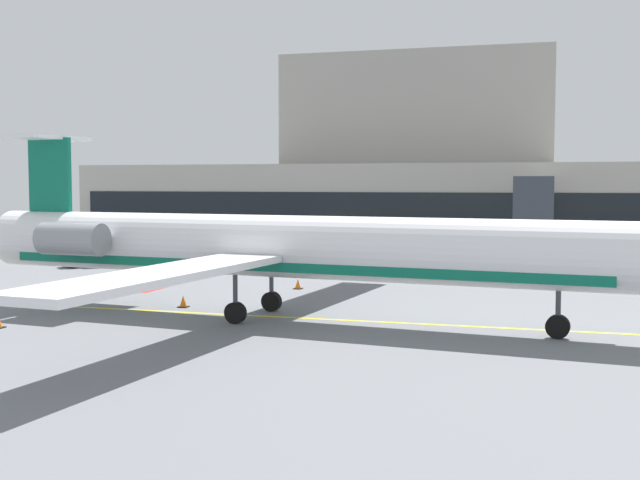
# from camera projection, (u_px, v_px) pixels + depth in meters

# --- Properties ---
(ground) EXTENTS (120.00, 120.00, 0.11)m
(ground) POSITION_uv_depth(u_px,v_px,m) (280.00, 320.00, 34.88)
(ground) COLOR slate
(terminal_building) EXTENTS (64.09, 16.16, 18.79)m
(terminal_building) POSITION_uv_depth(u_px,v_px,m) (407.00, 175.00, 81.61)
(terminal_building) COLOR #ADA89E
(terminal_building) RESTS_ON ground
(jet_bridge_west) EXTENTS (2.40, 22.31, 6.24)m
(jet_bridge_west) POSITION_uv_depth(u_px,v_px,m) (537.00, 196.00, 58.61)
(jet_bridge_west) COLOR silver
(jet_bridge_west) RESTS_ON ground
(regional_jet) EXTENTS (35.11, 29.84, 8.10)m
(regional_jet) POSITION_uv_depth(u_px,v_px,m) (274.00, 247.00, 34.71)
(regional_jet) COLOR white
(regional_jet) RESTS_ON ground
(baggage_tug) EXTENTS (3.61, 3.51, 1.98)m
(baggage_tug) POSITION_uv_depth(u_px,v_px,m) (96.00, 253.00, 56.53)
(baggage_tug) COLOR #19389E
(baggage_tug) RESTS_ON ground
(pushback_tractor) EXTENTS (1.93, 3.94, 2.26)m
(pushback_tractor) POSITION_uv_depth(u_px,v_px,m) (562.00, 260.00, 50.90)
(pushback_tractor) COLOR #E5B20C
(pushback_tractor) RESTS_ON ground
(fuel_tank) EXTENTS (6.59, 2.88, 2.37)m
(fuel_tank) POSITION_uv_depth(u_px,v_px,m) (281.00, 237.00, 67.22)
(fuel_tank) COLOR white
(fuel_tank) RESTS_ON ground
(safety_cone_alpha) EXTENTS (0.47, 0.47, 0.55)m
(safety_cone_alpha) POSITION_uv_depth(u_px,v_px,m) (183.00, 302.00, 38.07)
(safety_cone_alpha) COLOR orange
(safety_cone_alpha) RESTS_ON ground
(safety_cone_bravo) EXTENTS (0.47, 0.47, 0.55)m
(safety_cone_bravo) POSITION_uv_depth(u_px,v_px,m) (298.00, 284.00, 44.59)
(safety_cone_bravo) COLOR orange
(safety_cone_bravo) RESTS_ON ground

